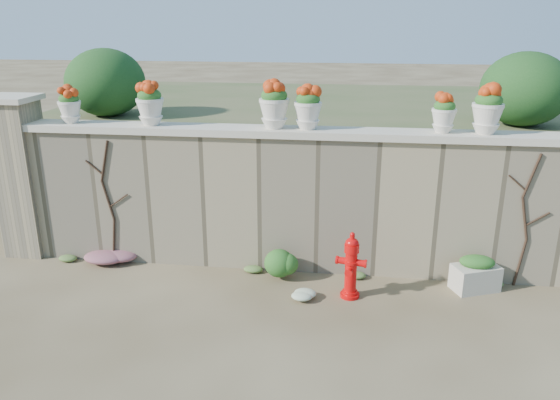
# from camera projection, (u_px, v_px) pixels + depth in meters

# --- Properties ---
(ground) EXTENTS (80.00, 80.00, 0.00)m
(ground) POSITION_uv_depth(u_px,v_px,m) (272.00, 329.00, 6.58)
(ground) COLOR #4D3D26
(ground) RESTS_ON ground
(stone_wall) EXTENTS (8.00, 0.40, 2.00)m
(stone_wall) POSITION_uv_depth(u_px,v_px,m) (290.00, 203.00, 7.95)
(stone_wall) COLOR #8C7E5D
(stone_wall) RESTS_ON ground
(wall_cap) EXTENTS (8.10, 0.52, 0.10)m
(wall_cap) POSITION_uv_depth(u_px,v_px,m) (290.00, 132.00, 7.61)
(wall_cap) COLOR beige
(wall_cap) RESTS_ON stone_wall
(gate_pillar) EXTENTS (0.72, 0.72, 2.48)m
(gate_pillar) POSITION_uv_depth(u_px,v_px,m) (22.00, 176.00, 8.38)
(gate_pillar) COLOR #8C7E5D
(gate_pillar) RESTS_ON ground
(raised_fill) EXTENTS (9.00, 6.00, 2.00)m
(raised_fill) POSITION_uv_depth(u_px,v_px,m) (308.00, 152.00, 10.95)
(raised_fill) COLOR #384C23
(raised_fill) RESTS_ON ground
(back_shrub_left) EXTENTS (1.30, 1.30, 1.10)m
(back_shrub_left) POSITION_uv_depth(u_px,v_px,m) (106.00, 82.00, 8.98)
(back_shrub_left) COLOR #143814
(back_shrub_left) RESTS_ON raised_fill
(back_shrub_right) EXTENTS (1.30, 1.30, 1.10)m
(back_shrub_right) POSITION_uv_depth(u_px,v_px,m) (525.00, 89.00, 8.15)
(back_shrub_right) COLOR #143814
(back_shrub_right) RESTS_ON raised_fill
(vine_left) EXTENTS (0.60, 0.04, 1.91)m
(vine_left) POSITION_uv_depth(u_px,v_px,m) (109.00, 201.00, 8.08)
(vine_left) COLOR black
(vine_left) RESTS_ON ground
(vine_right) EXTENTS (0.60, 0.04, 1.91)m
(vine_right) POSITION_uv_depth(u_px,v_px,m) (526.00, 219.00, 7.34)
(vine_right) COLOR black
(vine_right) RESTS_ON ground
(fire_hydrant) EXTENTS (0.40, 0.28, 0.92)m
(fire_hydrant) POSITION_uv_depth(u_px,v_px,m) (351.00, 265.00, 7.20)
(fire_hydrant) COLOR red
(fire_hydrant) RESTS_ON ground
(planter_box) EXTENTS (0.70, 0.56, 0.51)m
(planter_box) POSITION_uv_depth(u_px,v_px,m) (476.00, 274.00, 7.47)
(planter_box) COLOR beige
(planter_box) RESTS_ON ground
(green_shrub) EXTENTS (0.58, 0.53, 0.55)m
(green_shrub) POSITION_uv_depth(u_px,v_px,m) (285.00, 263.00, 7.71)
(green_shrub) COLOR #1E5119
(green_shrub) RESTS_ON ground
(magenta_clump) EXTENTS (0.92, 0.61, 0.24)m
(magenta_clump) POSITION_uv_depth(u_px,v_px,m) (111.00, 255.00, 8.32)
(magenta_clump) COLOR #BC2578
(magenta_clump) RESTS_ON ground
(white_flowers) EXTENTS (0.46, 0.37, 0.16)m
(white_flowers) POSITION_uv_depth(u_px,v_px,m) (308.00, 295.00, 7.22)
(white_flowers) COLOR white
(white_flowers) RESTS_ON ground
(urn_pot_0) EXTENTS (0.33, 0.33, 0.51)m
(urn_pot_0) POSITION_uv_depth(u_px,v_px,m) (69.00, 106.00, 7.92)
(urn_pot_0) COLOR beige
(urn_pot_0) RESTS_ON wall_cap
(urn_pot_1) EXTENTS (0.39, 0.39, 0.61)m
(urn_pot_1) POSITION_uv_depth(u_px,v_px,m) (150.00, 104.00, 7.75)
(urn_pot_1) COLOR beige
(urn_pot_1) RESTS_ON wall_cap
(urn_pot_2) EXTENTS (0.42, 0.42, 0.66)m
(urn_pot_2) POSITION_uv_depth(u_px,v_px,m) (274.00, 105.00, 7.52)
(urn_pot_2) COLOR beige
(urn_pot_2) RESTS_ON wall_cap
(urn_pot_3) EXTENTS (0.38, 0.38, 0.60)m
(urn_pot_3) POSITION_uv_depth(u_px,v_px,m) (308.00, 108.00, 7.47)
(urn_pot_3) COLOR beige
(urn_pot_3) RESTS_ON wall_cap
(urn_pot_4) EXTENTS (0.33, 0.33, 0.51)m
(urn_pot_4) POSITION_uv_depth(u_px,v_px,m) (444.00, 114.00, 7.26)
(urn_pot_4) COLOR beige
(urn_pot_4) RESTS_ON wall_cap
(urn_pot_5) EXTENTS (0.41, 0.41, 0.64)m
(urn_pot_5) POSITION_uv_depth(u_px,v_px,m) (488.00, 110.00, 7.17)
(urn_pot_5) COLOR beige
(urn_pot_5) RESTS_ON wall_cap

